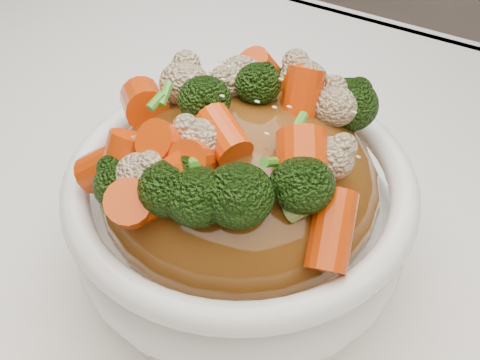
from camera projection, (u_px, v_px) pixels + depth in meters
The scene contains 8 objects.
tablecloth at pixel (254, 259), 0.46m from camera, with size 1.20×0.80×0.04m, color white.
bowl at pixel (240, 216), 0.40m from camera, with size 0.24×0.24×0.09m, color white, non-canonical shape.
sauce_base at pixel (240, 183), 0.38m from camera, with size 0.19×0.19×0.10m, color #603410.
carrots at pixel (240, 101), 0.33m from camera, with size 0.19×0.19×0.05m, color #CF3C06, non-canonical shape.
broccoli at pixel (240, 103), 0.34m from camera, with size 0.19×0.19×0.05m, color black, non-canonical shape.
cauliflower at pixel (240, 106), 0.34m from camera, with size 0.19×0.19×0.04m, color #D0B78E, non-canonical shape.
scallions at pixel (240, 100), 0.33m from camera, with size 0.14×0.14×0.02m, color #3A9021, non-canonical shape.
sesame_seeds at pixel (240, 100), 0.33m from camera, with size 0.17×0.17×0.01m, color beige, non-canonical shape.
Camera 1 is at (0.14, -0.25, 1.09)m, focal length 42.00 mm.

